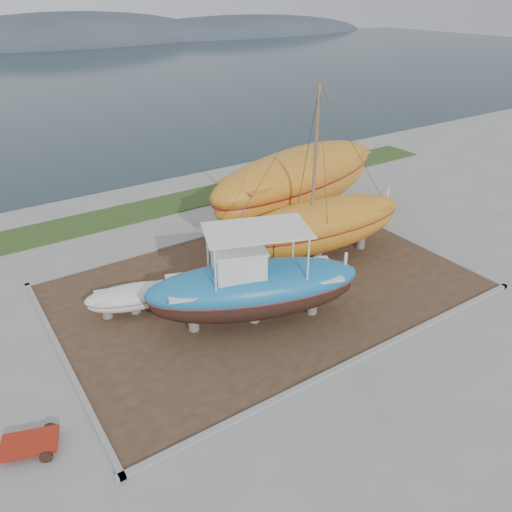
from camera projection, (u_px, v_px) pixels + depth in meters
ground at (322, 331)px, 20.00m from camera, size 140.00×140.00×0.00m
dirt_patch at (265, 287)px, 22.91m from camera, size 18.00×12.00×0.06m
curb_frame at (265, 286)px, 22.89m from camera, size 18.60×12.60×0.15m
grass_strip at (162, 206)px, 31.33m from camera, size 44.00×3.00×0.08m
sea at (3, 83)px, 71.25m from camera, size 260.00×100.00×0.04m
blue_caique at (254, 277)px, 19.55m from camera, size 9.02×5.50×4.15m
white_dinghy at (134, 300)px, 20.82m from camera, size 4.22×2.51×1.19m
orange_sailboat at (323, 179)px, 23.11m from camera, size 9.67×3.61×8.54m
orange_bare_hull at (298, 188)px, 28.27m from camera, size 13.18×6.26×4.16m
red_trailer at (30, 446)px, 14.79m from camera, size 2.70×1.94×0.34m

